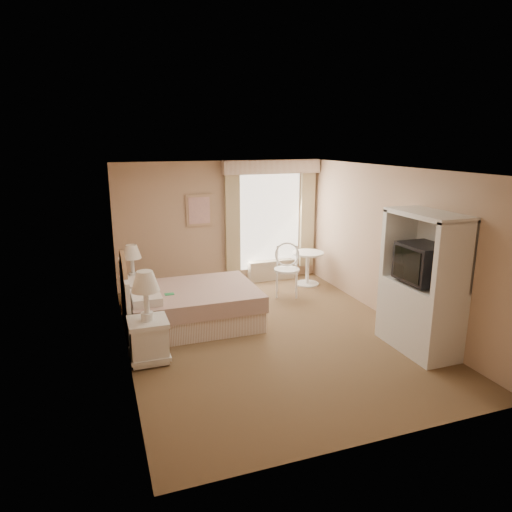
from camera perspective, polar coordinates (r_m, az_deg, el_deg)
name	(u,v)px	position (r m, az deg, el deg)	size (l,w,h in m)	color
room	(270,255)	(6.70, 1.79, 0.08)	(4.21, 5.51, 2.51)	brown
window	(271,217)	(9.47, 1.91, 4.88)	(2.05, 0.22, 2.51)	white
framed_art	(199,210)	(9.07, -7.13, 5.68)	(0.52, 0.04, 0.62)	tan
bed	(186,305)	(7.41, -8.72, -6.06)	(2.08, 1.57, 1.39)	tan
nightstand_near	(148,329)	(6.28, -13.34, -8.84)	(0.51, 0.51, 1.24)	white
nightstand_far	(134,284)	(8.35, -15.03, -3.42)	(0.46, 0.46, 1.12)	white
round_table	(308,263)	(9.37, 6.47, -0.86)	(0.65, 0.65, 0.68)	white
cafe_chair	(287,265)	(8.71, 3.88, -1.13)	(0.63, 0.63, 1.00)	white
armoire	(421,294)	(6.76, 19.98, -4.50)	(0.59, 1.18, 1.97)	white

